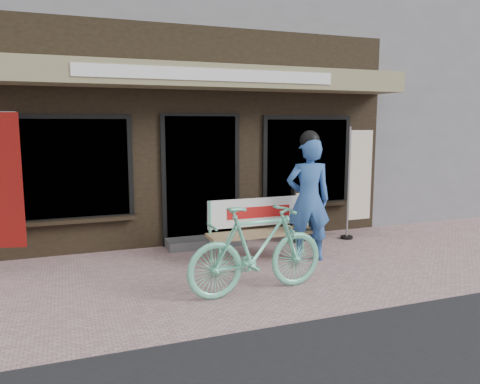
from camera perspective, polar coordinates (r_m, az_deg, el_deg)
name	(u,v)px	position (r m, az deg, el deg)	size (l,w,h in m)	color
ground	(243,278)	(6.29, 0.36, -10.50)	(70.00, 70.00, 0.00)	#BA8E8F
storefront	(163,80)	(10.78, -9.32, 13.37)	(7.00, 6.77, 6.00)	black
neighbor_right_near	(445,97)	(15.35, 23.74, 10.55)	(10.00, 7.00, 5.60)	slate
bench	(261,224)	(7.01, 2.63, -3.95)	(1.70, 0.45, 0.92)	#66C8A2
person	(308,197)	(7.00, 8.33, -0.62)	(0.75, 0.58, 1.93)	#315EA9
bicycle	(257,249)	(5.65, 2.12, -7.00)	(0.51, 1.79, 1.08)	#66C8A2
nobori_cream	(358,181)	(8.51, 14.19, 1.28)	(0.58, 0.22, 1.98)	gray
menu_stand	(302,214)	(8.15, 7.62, -2.66)	(0.48, 0.22, 0.94)	black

